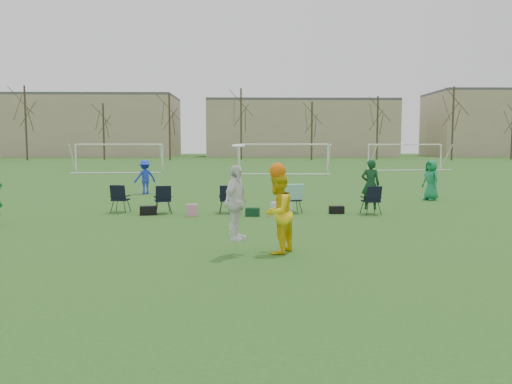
{
  "coord_description": "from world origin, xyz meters",
  "views": [
    {
      "loc": [
        1.04,
        -9.17,
        2.34
      ],
      "look_at": [
        1.23,
        2.39,
        1.25
      ],
      "focal_mm": 35.0,
      "sensor_mm": 36.0,
      "label": 1
    }
  ],
  "objects_px": {
    "fielder_green_far": "(431,180)",
    "center_contest": "(263,208)",
    "goal_right": "(405,150)",
    "goal_left": "(119,150)",
    "goal_mid": "(283,150)",
    "fielder_blue": "(145,177)"
  },
  "relations": [
    {
      "from": "fielder_green_far",
      "to": "center_contest",
      "type": "height_order",
      "value": "center_contest"
    },
    {
      "from": "goal_right",
      "to": "fielder_green_far",
      "type": "bearing_deg",
      "value": -113.3
    },
    {
      "from": "goal_left",
      "to": "goal_right",
      "type": "relative_size",
      "value": 1.01
    },
    {
      "from": "goal_mid",
      "to": "goal_right",
      "type": "height_order",
      "value": "same"
    },
    {
      "from": "center_contest",
      "to": "goal_right",
      "type": "xyz_separation_m",
      "value": [
        14.64,
        36.59,
        0.93
      ]
    },
    {
      "from": "center_contest",
      "to": "goal_mid",
      "type": "distance_m",
      "value": 30.71
    },
    {
      "from": "fielder_blue",
      "to": "goal_right",
      "type": "distance_m",
      "value": 30.6
    },
    {
      "from": "center_contest",
      "to": "goal_right",
      "type": "height_order",
      "value": "goal_right"
    },
    {
      "from": "fielder_green_far",
      "to": "goal_mid",
      "type": "bearing_deg",
      "value": 171.62
    },
    {
      "from": "fielder_blue",
      "to": "fielder_green_far",
      "type": "xyz_separation_m",
      "value": [
        12.75,
        -2.88,
        0.04
      ]
    },
    {
      "from": "fielder_blue",
      "to": "goal_right",
      "type": "relative_size",
      "value": 0.22
    },
    {
      "from": "fielder_green_far",
      "to": "fielder_blue",
      "type": "bearing_deg",
      "value": -124.69
    },
    {
      "from": "goal_mid",
      "to": "goal_right",
      "type": "distance_m",
      "value": 13.42
    },
    {
      "from": "fielder_blue",
      "to": "goal_right",
      "type": "height_order",
      "value": "goal_right"
    },
    {
      "from": "goal_left",
      "to": "goal_right",
      "type": "distance_m",
      "value": 26.31
    },
    {
      "from": "fielder_blue",
      "to": "fielder_green_far",
      "type": "relative_size",
      "value": 0.96
    },
    {
      "from": "fielder_green_far",
      "to": "goal_left",
      "type": "bearing_deg",
      "value": -161.49
    },
    {
      "from": "goal_left",
      "to": "goal_mid",
      "type": "bearing_deg",
      "value": -13.13
    },
    {
      "from": "center_contest",
      "to": "fielder_blue",
      "type": "bearing_deg",
      "value": 111.43
    },
    {
      "from": "goal_mid",
      "to": "fielder_green_far",
      "type": "bearing_deg",
      "value": -72.41
    },
    {
      "from": "goal_right",
      "to": "fielder_blue",
      "type": "bearing_deg",
      "value": -138.58
    },
    {
      "from": "goal_left",
      "to": "center_contest",
      "type": "bearing_deg",
      "value": -75.79
    }
  ]
}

